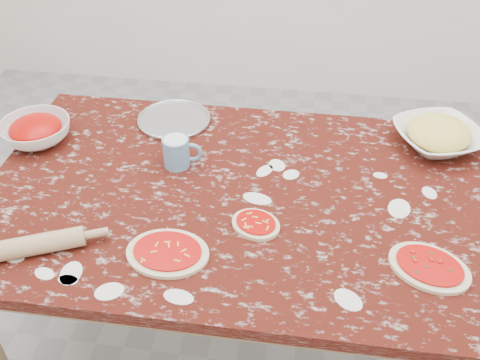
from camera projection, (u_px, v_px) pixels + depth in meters
name	position (u px, v px, depth m)	size (l,w,h in m)	color
ground	(240.00, 337.00, 2.16)	(4.00, 4.00, 0.00)	gray
worktable	(240.00, 212.00, 1.74)	(1.60, 1.00, 0.75)	#3A0F09
pizza_tray	(174.00, 120.00, 2.00)	(0.26, 0.26, 0.01)	#B2B2B7
sauce_bowl	(36.00, 132.00, 1.89)	(0.24, 0.24, 0.07)	white
cheese_bowl	(438.00, 137.00, 1.86)	(0.28, 0.28, 0.07)	white
flour_mug	(177.00, 152.00, 1.77)	(0.13, 0.09, 0.10)	#6090B9
pizza_left	(168.00, 253.00, 1.48)	(0.23, 0.19, 0.02)	beige
pizza_mid	(256.00, 224.00, 1.57)	(0.18, 0.17, 0.02)	beige
pizza_right	(429.00, 267.00, 1.44)	(0.27, 0.24, 0.02)	beige
rolling_pin	(31.00, 246.00, 1.47)	(0.06, 0.06, 0.28)	tan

